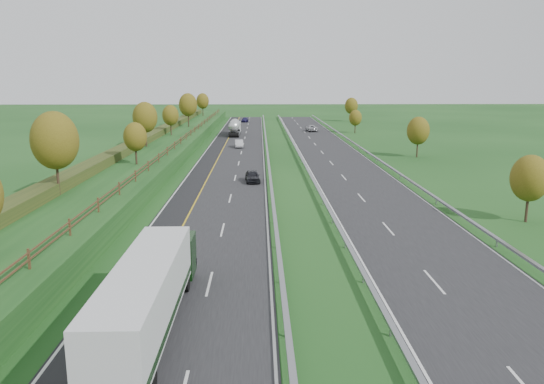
% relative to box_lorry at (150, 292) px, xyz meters
% --- Properties ---
extents(ground, '(400.00, 400.00, 0.00)m').
position_rel_box_lorry_xyz_m(ground, '(8.94, 50.75, -2.33)').
color(ground, '#184217').
rests_on(ground, ground).
extents(near_carriageway, '(10.50, 200.00, 0.04)m').
position_rel_box_lorry_xyz_m(near_carriageway, '(0.94, 55.75, -2.31)').
color(near_carriageway, black).
rests_on(near_carriageway, ground).
extents(far_carriageway, '(10.50, 200.00, 0.04)m').
position_rel_box_lorry_xyz_m(far_carriageway, '(17.44, 55.75, -2.31)').
color(far_carriageway, black).
rests_on(far_carriageway, ground).
extents(hard_shoulder, '(3.00, 200.00, 0.04)m').
position_rel_box_lorry_xyz_m(hard_shoulder, '(-2.81, 55.75, -2.31)').
color(hard_shoulder, black).
rests_on(hard_shoulder, ground).
extents(lane_markings, '(26.75, 200.00, 0.01)m').
position_rel_box_lorry_xyz_m(lane_markings, '(7.35, 55.63, -2.28)').
color(lane_markings, silver).
rests_on(lane_markings, near_carriageway).
extents(embankment_left, '(12.00, 200.00, 2.00)m').
position_rel_box_lorry_xyz_m(embankment_left, '(-12.06, 55.75, -1.33)').
color(embankment_left, '#184217').
rests_on(embankment_left, ground).
extents(hedge_left, '(2.20, 180.00, 1.10)m').
position_rel_box_lorry_xyz_m(hedge_left, '(-14.06, 55.75, 0.22)').
color(hedge_left, '#293917').
rests_on(hedge_left, embankment_left).
extents(fence_left, '(0.12, 189.06, 1.20)m').
position_rel_box_lorry_xyz_m(fence_left, '(-7.56, 55.34, 0.40)').
color(fence_left, '#422B19').
rests_on(fence_left, embankment_left).
extents(median_barrier_near, '(0.32, 200.00, 0.71)m').
position_rel_box_lorry_xyz_m(median_barrier_near, '(6.64, 55.75, -1.72)').
color(median_barrier_near, gray).
rests_on(median_barrier_near, ground).
extents(median_barrier_far, '(0.32, 200.00, 0.71)m').
position_rel_box_lorry_xyz_m(median_barrier_far, '(11.74, 55.75, -1.72)').
color(median_barrier_far, gray).
rests_on(median_barrier_far, ground).
extents(outer_barrier_far, '(0.32, 200.00, 0.71)m').
position_rel_box_lorry_xyz_m(outer_barrier_far, '(23.24, 55.75, -1.71)').
color(outer_barrier_far, gray).
rests_on(outer_barrier_far, ground).
extents(trees_left, '(6.64, 164.30, 7.66)m').
position_rel_box_lorry_xyz_m(trees_left, '(-11.70, 52.38, 4.04)').
color(trees_left, '#2D2116').
rests_on(trees_left, embankment_left).
extents(trees_far, '(8.45, 118.60, 7.12)m').
position_rel_box_lorry_xyz_m(trees_far, '(30.74, 84.96, 1.92)').
color(trees_far, '#2D2116').
rests_on(trees_far, ground).
extents(box_lorry, '(2.58, 16.28, 4.06)m').
position_rel_box_lorry_xyz_m(box_lorry, '(0.00, 0.00, 0.00)').
color(box_lorry, black).
rests_on(box_lorry, near_carriageway).
extents(road_tanker, '(2.40, 11.22, 3.46)m').
position_rel_box_lorry_xyz_m(road_tanker, '(-0.27, 96.28, -0.47)').
color(road_tanker, silver).
rests_on(road_tanker, near_carriageway).
extents(car_dark_near, '(2.03, 4.36, 1.45)m').
position_rel_box_lorry_xyz_m(car_dark_near, '(4.47, 39.99, -1.57)').
color(car_dark_near, black).
rests_on(car_dark_near, near_carriageway).
extents(car_silver_mid, '(1.75, 4.31, 1.39)m').
position_rel_box_lorry_xyz_m(car_silver_mid, '(1.54, 74.09, -1.59)').
color(car_silver_mid, '#BBBBC0').
rests_on(car_silver_mid, near_carriageway).
extents(car_small_far, '(2.24, 4.55, 1.27)m').
position_rel_box_lorry_xyz_m(car_small_far, '(1.12, 134.26, -1.65)').
color(car_small_far, '#1B1748').
rests_on(car_small_far, near_carriageway).
extents(car_oncoming, '(2.67, 5.45, 1.49)m').
position_rel_box_lorry_xyz_m(car_oncoming, '(18.04, 105.03, -1.55)').
color(car_oncoming, '#B9B9BE').
rests_on(car_oncoming, far_carriageway).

